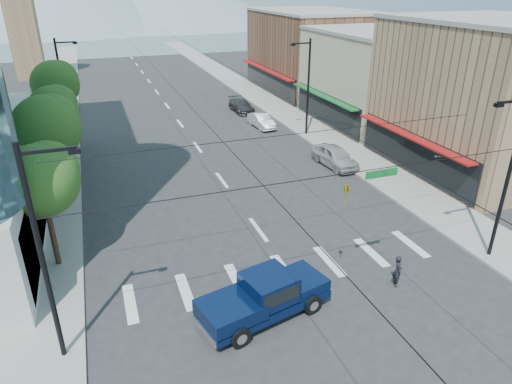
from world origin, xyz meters
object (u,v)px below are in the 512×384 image
parked_car_far (241,106)px  pedestrian (398,271)px  parked_car_mid (262,121)px  pickup_truck (264,296)px  parked_car_near (335,156)px

parked_car_far → pedestrian: bearing=-96.8°
pedestrian → parked_car_mid: bearing=15.9°
pickup_truck → pedestrian: bearing=-14.3°
pickup_truck → parked_car_near: (11.85, 15.11, -0.24)m
parked_car_mid → pedestrian: bearing=-100.5°
pickup_truck → parked_car_mid: bearing=56.1°
parked_car_near → parked_car_far: bearing=90.9°
pedestrian → parked_car_near: bearing=4.5°
parked_car_near → parked_car_far: parked_car_near is taller
pedestrian → parked_car_far: pedestrian is taller
parked_car_near → parked_car_mid: 12.25m
parked_car_far → pickup_truck: bearing=-108.1°
parked_car_near → parked_car_far: size_ratio=1.02×
parked_car_near → pedestrian: bearing=-112.5°
parked_car_near → parked_car_far: (-1.80, 18.73, -0.14)m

